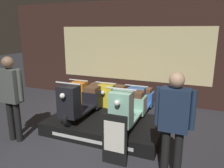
{
  "coord_description": "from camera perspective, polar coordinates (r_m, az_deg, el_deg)",
  "views": [
    {
      "loc": [
        2.1,
        -3.04,
        2.31
      ],
      "look_at": [
        0.08,
        1.93,
        0.97
      ],
      "focal_mm": 35.0,
      "sensor_mm": 36.0,
      "label": 1
    }
  ],
  "objects": [
    {
      "name": "ground_plane",
      "position": [
        4.36,
        -11.12,
        -18.23
      ],
      "size": [
        30.0,
        30.0,
        0.0
      ],
      "primitive_type": "plane",
      "color": "#2D2D33"
    },
    {
      "name": "shop_wall_back",
      "position": [
        7.12,
        4.97,
        8.27
      ],
      "size": [
        9.03,
        0.09,
        3.2
      ],
      "color": "#331E19",
      "rests_on": "ground_plane"
    },
    {
      "name": "display_platform",
      "position": [
        5.15,
        -1.85,
        -10.83
      ],
      "size": [
        2.61,
        1.5,
        0.29
      ],
      "color": "black",
      "rests_on": "ground_plane"
    },
    {
      "name": "scooter_display_left",
      "position": [
        5.17,
        -8.01,
        -4.5
      ],
      "size": [
        0.59,
        1.57,
        0.95
      ],
      "color": "black",
      "rests_on": "display_platform"
    },
    {
      "name": "scooter_display_right",
      "position": [
        4.72,
        4.49,
        -6.25
      ],
      "size": [
        0.59,
        1.57,
        0.95
      ],
      "color": "black",
      "rests_on": "display_platform"
    },
    {
      "name": "scooter_backrow_0",
      "position": [
        6.72,
        -6.32,
        -2.68
      ],
      "size": [
        0.59,
        1.57,
        0.95
      ],
      "color": "black",
      "rests_on": "ground_plane"
    },
    {
      "name": "scooter_backrow_1",
      "position": [
        6.38,
        0.31,
        -3.51
      ],
      "size": [
        0.59,
        1.57,
        0.95
      ],
      "color": "black",
      "rests_on": "ground_plane"
    },
    {
      "name": "scooter_backrow_2",
      "position": [
        6.13,
        7.6,
        -4.37
      ],
      "size": [
        0.59,
        1.57,
        0.95
      ],
      "color": "black",
      "rests_on": "ground_plane"
    },
    {
      "name": "scooter_backrow_3",
      "position": [
        5.99,
        15.37,
        -5.21
      ],
      "size": [
        0.59,
        1.57,
        0.95
      ],
      "color": "black",
      "rests_on": "ground_plane"
    },
    {
      "name": "person_left_browsing",
      "position": [
        4.89,
        -24.87,
        -1.97
      ],
      "size": [
        0.58,
        0.24,
        1.8
      ],
      "color": "black",
      "rests_on": "ground_plane"
    },
    {
      "name": "person_right_browsing",
      "position": [
        3.43,
        15.9,
        -8.61
      ],
      "size": [
        0.59,
        0.24,
        1.72
      ],
      "color": "black",
      "rests_on": "ground_plane"
    },
    {
      "name": "price_sign_board",
      "position": [
        3.86,
        0.63,
        -14.4
      ],
      "size": [
        0.45,
        0.04,
        0.93
      ],
      "color": "black",
      "rests_on": "ground_plane"
    }
  ]
}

